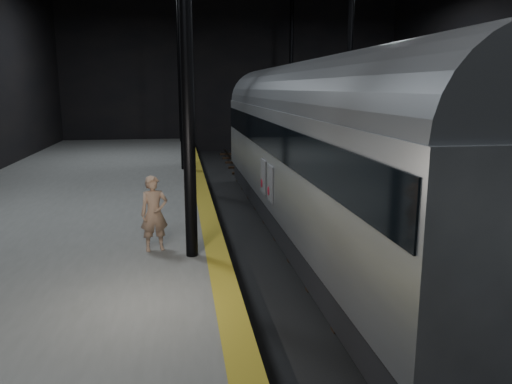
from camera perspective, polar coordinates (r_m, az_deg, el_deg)
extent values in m
plane|color=black|center=(15.77, 6.35, -5.24)|extent=(44.00, 44.00, 0.00)
cube|color=#595956|center=(15.50, -21.54, -4.39)|extent=(9.00, 43.80, 1.00)
cube|color=olive|center=(14.99, -5.65, -2.14)|extent=(0.50, 43.80, 0.01)
cube|color=#3F3328|center=(15.55, 3.79, -4.78)|extent=(0.08, 43.00, 0.14)
cube|color=#3F3328|center=(15.92, 8.87, -4.51)|extent=(0.08, 43.00, 0.14)
cube|color=black|center=(15.75, 6.35, -5.03)|extent=(2.40, 42.00, 0.12)
cylinder|color=black|center=(10.63, -8.05, 19.23)|extent=(0.26, 0.26, 10.00)
cylinder|color=black|center=(22.58, -8.57, 15.24)|extent=(0.26, 0.26, 10.00)
cylinder|color=black|center=(23.89, 10.64, 14.98)|extent=(0.26, 0.26, 10.00)
cylinder|color=black|center=(34.56, -8.73, 14.02)|extent=(0.26, 0.26, 10.00)
cylinder|color=black|center=(35.43, 4.04, 14.07)|extent=(0.26, 0.26, 10.00)
cube|color=gray|center=(15.40, 6.39, 3.98)|extent=(2.87, 19.81, 2.97)
cube|color=black|center=(15.76, 6.23, -2.74)|extent=(2.62, 19.41, 0.84)
cube|color=black|center=(15.32, 6.45, 6.55)|extent=(2.93, 19.51, 0.89)
cylinder|color=slate|center=(15.26, 6.52, 9.51)|extent=(2.81, 19.61, 2.81)
cube|color=black|center=(9.76, 17.09, -14.96)|extent=(1.78, 2.18, 0.35)
cube|color=black|center=(22.44, 1.64, 0.75)|extent=(1.78, 2.18, 0.35)
cube|color=silver|center=(14.22, 1.66, 0.96)|extent=(0.04, 0.74, 1.04)
cube|color=silver|center=(15.37, 0.85, 1.79)|extent=(0.04, 0.74, 1.04)
cylinder|color=red|center=(14.43, 1.45, 0.13)|extent=(0.03, 0.26, 0.26)
cylinder|color=red|center=(15.58, 0.67, 1.01)|extent=(0.03, 0.26, 0.26)
imported|color=tan|center=(11.39, -11.56, -2.42)|extent=(0.70, 0.54, 1.71)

